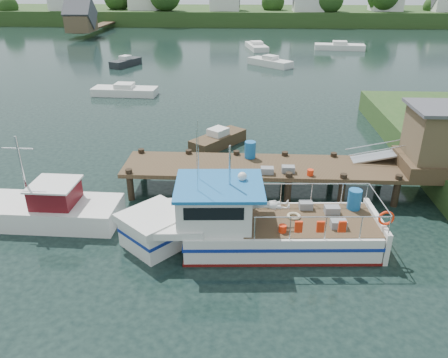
{
  "coord_description": "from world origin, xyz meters",
  "views": [
    {
      "loc": [
        -0.03,
        -19.74,
        9.94
      ],
      "look_at": [
        -1.0,
        -1.5,
        1.3
      ],
      "focal_mm": 35.0,
      "sensor_mm": 36.0,
      "label": 1
    }
  ],
  "objects_px": {
    "dock": "(383,151)",
    "lobster_boat": "(248,225)",
    "moored_rowboat": "(218,140)",
    "moored_d": "(257,46)",
    "moored_far": "(340,46)",
    "moored_b": "(270,62)",
    "moored_e": "(126,62)",
    "work_boat": "(40,209)",
    "moored_a": "(125,91)"
  },
  "relations": [
    {
      "from": "moored_rowboat",
      "to": "moored_far",
      "type": "distance_m",
      "value": 42.06
    },
    {
      "from": "moored_rowboat",
      "to": "moored_a",
      "type": "height_order",
      "value": "moored_rowboat"
    },
    {
      "from": "dock",
      "to": "moored_far",
      "type": "height_order",
      "value": "dock"
    },
    {
      "from": "work_boat",
      "to": "moored_b",
      "type": "height_order",
      "value": "work_boat"
    },
    {
      "from": "moored_b",
      "to": "moored_d",
      "type": "xyz_separation_m",
      "value": [
        -1.4,
        12.61,
        -0.05
      ]
    },
    {
      "from": "moored_b",
      "to": "moored_d",
      "type": "height_order",
      "value": "moored_b"
    },
    {
      "from": "work_boat",
      "to": "moored_rowboat",
      "type": "bearing_deg",
      "value": 54.73
    },
    {
      "from": "moored_rowboat",
      "to": "moored_d",
      "type": "height_order",
      "value": "moored_rowboat"
    },
    {
      "from": "dock",
      "to": "lobster_boat",
      "type": "relative_size",
      "value": 1.55
    },
    {
      "from": "dock",
      "to": "moored_d",
      "type": "relative_size",
      "value": 2.48
    },
    {
      "from": "moored_a",
      "to": "moored_e",
      "type": "relative_size",
      "value": 1.28
    },
    {
      "from": "moored_far",
      "to": "moored_rowboat",
      "type": "bearing_deg",
      "value": -119.27
    },
    {
      "from": "work_boat",
      "to": "moored_a",
      "type": "xyz_separation_m",
      "value": [
        -2.02,
        22.02,
        -0.24
      ]
    },
    {
      "from": "lobster_boat",
      "to": "moored_far",
      "type": "bearing_deg",
      "value": 72.17
    },
    {
      "from": "moored_a",
      "to": "moored_b",
      "type": "height_order",
      "value": "moored_b"
    },
    {
      "from": "moored_a",
      "to": "work_boat",
      "type": "bearing_deg",
      "value": -61.77
    },
    {
      "from": "lobster_boat",
      "to": "moored_b",
      "type": "distance_m",
      "value": 37.73
    },
    {
      "from": "moored_d",
      "to": "moored_e",
      "type": "xyz_separation_m",
      "value": [
        -15.6,
        -13.47,
        0.04
      ]
    },
    {
      "from": "work_boat",
      "to": "moored_e",
      "type": "bearing_deg",
      "value": 100.03
    },
    {
      "from": "dock",
      "to": "moored_b",
      "type": "bearing_deg",
      "value": 96.77
    },
    {
      "from": "moored_a",
      "to": "moored_b",
      "type": "distance_m",
      "value": 19.72
    },
    {
      "from": "lobster_boat",
      "to": "moored_far",
      "type": "xyz_separation_m",
      "value": [
        12.94,
        50.37,
        -0.48
      ]
    },
    {
      "from": "moored_b",
      "to": "moored_d",
      "type": "distance_m",
      "value": 12.69
    },
    {
      "from": "dock",
      "to": "moored_e",
      "type": "xyz_separation_m",
      "value": [
        -20.89,
        31.88,
        -1.8
      ]
    },
    {
      "from": "lobster_boat",
      "to": "moored_d",
      "type": "height_order",
      "value": "lobster_boat"
    },
    {
      "from": "work_boat",
      "to": "moored_far",
      "type": "relative_size",
      "value": 1.05
    },
    {
      "from": "moored_d",
      "to": "moored_a",
      "type": "bearing_deg",
      "value": -96.01
    },
    {
      "from": "moored_d",
      "to": "moored_b",
      "type": "bearing_deg",
      "value": -65.28
    },
    {
      "from": "moored_a",
      "to": "moored_d",
      "type": "bearing_deg",
      "value": 88.62
    },
    {
      "from": "dock",
      "to": "moored_e",
      "type": "bearing_deg",
      "value": 123.23
    },
    {
      "from": "dock",
      "to": "moored_d",
      "type": "height_order",
      "value": "dock"
    },
    {
      "from": "lobster_boat",
      "to": "moored_e",
      "type": "bearing_deg",
      "value": 108.07
    },
    {
      "from": "moored_rowboat",
      "to": "moored_b",
      "type": "relative_size",
      "value": 0.76
    },
    {
      "from": "moored_far",
      "to": "lobster_boat",
      "type": "bearing_deg",
      "value": -113.04
    },
    {
      "from": "lobster_boat",
      "to": "moored_e",
      "type": "distance_m",
      "value": 39.54
    },
    {
      "from": "moored_rowboat",
      "to": "moored_far",
      "type": "relative_size",
      "value": 0.56
    },
    {
      "from": "moored_far",
      "to": "work_boat",
      "type": "bearing_deg",
      "value": -122.8
    },
    {
      "from": "dock",
      "to": "moored_b",
      "type": "xyz_separation_m",
      "value": [
        -3.89,
        32.74,
        -1.79
      ]
    },
    {
      "from": "lobster_boat",
      "to": "moored_b",
      "type": "xyz_separation_m",
      "value": [
        2.51,
        37.65,
        -0.47
      ]
    },
    {
      "from": "lobster_boat",
      "to": "moored_far",
      "type": "height_order",
      "value": "lobster_boat"
    },
    {
      "from": "dock",
      "to": "lobster_boat",
      "type": "distance_m",
      "value": 8.17
    },
    {
      "from": "moored_far",
      "to": "moored_b",
      "type": "bearing_deg",
      "value": -137.96
    },
    {
      "from": "moored_rowboat",
      "to": "moored_a",
      "type": "relative_size",
      "value": 0.7
    },
    {
      "from": "dock",
      "to": "moored_far",
      "type": "bearing_deg",
      "value": 81.81
    },
    {
      "from": "dock",
      "to": "work_boat",
      "type": "height_order",
      "value": "dock"
    },
    {
      "from": "moored_a",
      "to": "moored_far",
      "type": "bearing_deg",
      "value": 71.35
    },
    {
      "from": "moored_e",
      "to": "lobster_boat",
      "type": "bearing_deg",
      "value": -54.59
    },
    {
      "from": "moored_far",
      "to": "moored_b",
      "type": "distance_m",
      "value": 16.45
    },
    {
      "from": "moored_b",
      "to": "moored_far",
      "type": "bearing_deg",
      "value": 57.61
    },
    {
      "from": "work_boat",
      "to": "moored_far",
      "type": "bearing_deg",
      "value": 67.15
    }
  ]
}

